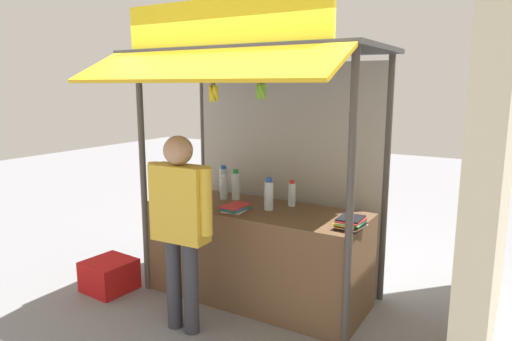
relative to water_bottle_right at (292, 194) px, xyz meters
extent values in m
plane|color=gray|center=(-0.25, -0.23, -1.00)|extent=(20.00, 20.00, 0.00)
cube|color=brown|center=(-0.25, -0.23, -0.56)|extent=(2.06, 0.76, 0.88)
cylinder|color=#4C4742|center=(-1.28, -0.61, 0.13)|extent=(0.06, 0.06, 2.26)
cylinder|color=#4C4742|center=(0.77, -0.61, 0.13)|extent=(0.06, 0.06, 2.26)
cylinder|color=#4C4742|center=(-1.28, 0.35, 0.13)|extent=(0.06, 0.06, 2.26)
cylinder|color=#4C4742|center=(0.77, 0.35, 0.13)|extent=(0.06, 0.06, 2.26)
cube|color=#B7B2A8|center=(-0.25, 0.35, 0.11)|extent=(2.02, 0.04, 2.21)
cube|color=#3F3F44|center=(-0.25, -0.23, 1.28)|extent=(2.26, 1.15, 0.04)
cube|color=gold|center=(-0.25, -1.06, 1.14)|extent=(2.22, 0.51, 0.26)
cube|color=yellow|center=(-0.25, -0.76, 1.48)|extent=(1.85, 0.04, 0.35)
cylinder|color=#59544C|center=(-0.25, -0.71, 1.18)|extent=(1.95, 0.02, 0.02)
cylinder|color=silver|center=(0.00, 0.00, -0.01)|extent=(0.07, 0.07, 0.22)
cylinder|color=red|center=(0.00, 0.00, 0.12)|extent=(0.04, 0.04, 0.03)
cylinder|color=silver|center=(-0.12, -0.22, 0.01)|extent=(0.08, 0.08, 0.26)
cylinder|color=blue|center=(-0.12, -0.22, 0.16)|extent=(0.05, 0.05, 0.04)
cylinder|color=silver|center=(-0.70, -0.11, -0.01)|extent=(0.07, 0.07, 0.22)
cylinder|color=white|center=(-0.70, -0.11, 0.12)|extent=(0.05, 0.05, 0.03)
cylinder|color=silver|center=(-0.59, -0.05, 0.02)|extent=(0.08, 0.08, 0.26)
cylinder|color=#198C33|center=(-0.59, -0.05, 0.17)|extent=(0.05, 0.05, 0.04)
cylinder|color=silver|center=(-0.82, 0.07, 0.02)|extent=(0.08, 0.08, 0.26)
cylinder|color=blue|center=(-0.82, 0.07, 0.17)|extent=(0.05, 0.05, 0.04)
cube|color=white|center=(-0.36, -0.40, -0.11)|extent=(0.20, 0.27, 0.01)
cube|color=blue|center=(-0.36, -0.40, -0.10)|extent=(0.20, 0.27, 0.01)
cube|color=green|center=(-0.36, -0.40, -0.09)|extent=(0.19, 0.26, 0.01)
cube|color=purple|center=(-0.37, -0.40, -0.08)|extent=(0.20, 0.27, 0.01)
cube|color=red|center=(-0.36, -0.41, -0.07)|extent=(0.21, 0.27, 0.01)
cube|color=white|center=(-0.82, -0.55, -0.11)|extent=(0.24, 0.26, 0.01)
cube|color=blue|center=(-0.83, -0.55, -0.11)|extent=(0.25, 0.27, 0.01)
cube|color=blue|center=(-0.84, -0.55, -0.10)|extent=(0.24, 0.26, 0.01)
cube|color=red|center=(-0.83, -0.54, -0.09)|extent=(0.24, 0.26, 0.01)
cube|color=yellow|center=(-0.83, -0.55, -0.08)|extent=(0.25, 0.27, 0.01)
cube|color=black|center=(-0.82, -0.54, -0.07)|extent=(0.25, 0.27, 0.01)
cube|color=black|center=(-0.83, -0.54, -0.06)|extent=(0.23, 0.25, 0.01)
cube|color=black|center=(0.70, -0.38, -0.11)|extent=(0.19, 0.23, 0.01)
cube|color=white|center=(0.71, -0.37, -0.10)|extent=(0.21, 0.25, 0.01)
cube|color=orange|center=(0.70, -0.38, -0.09)|extent=(0.21, 0.25, 0.01)
cube|color=black|center=(0.71, -0.39, -0.08)|extent=(0.21, 0.25, 0.01)
cube|color=yellow|center=(0.69, -0.38, -0.07)|extent=(0.20, 0.25, 0.01)
cube|color=green|center=(0.71, -0.38, -0.06)|extent=(0.18, 0.23, 0.01)
cube|color=white|center=(0.70, -0.37, -0.05)|extent=(0.19, 0.24, 0.01)
cube|color=red|center=(0.71, -0.38, -0.04)|extent=(0.19, 0.24, 0.01)
cube|color=black|center=(0.70, -0.37, -0.03)|extent=(0.19, 0.23, 0.01)
cylinder|color=#332D23|center=(-0.37, -0.71, 1.10)|extent=(0.01, 0.01, 0.14)
cylinder|color=olive|center=(-0.37, -0.71, 1.01)|extent=(0.04, 0.04, 0.04)
ellipsoid|color=yellow|center=(-0.34, -0.71, 0.93)|extent=(0.04, 0.09, 0.15)
ellipsoid|color=yellow|center=(-0.36, -0.69, 0.93)|extent=(0.08, 0.06, 0.15)
ellipsoid|color=yellow|center=(-0.38, -0.70, 0.93)|extent=(0.05, 0.06, 0.15)
ellipsoid|color=yellow|center=(-0.38, -0.72, 0.93)|extent=(0.05, 0.06, 0.15)
ellipsoid|color=yellow|center=(-0.37, -0.73, 0.93)|extent=(0.08, 0.04, 0.15)
cylinder|color=#332D23|center=(0.08, -0.71, 1.10)|extent=(0.01, 0.01, 0.12)
cylinder|color=olive|center=(0.08, -0.71, 1.02)|extent=(0.04, 0.04, 0.04)
ellipsoid|color=#6CB130|center=(0.09, -0.71, 0.95)|extent=(0.04, 0.07, 0.13)
ellipsoid|color=#6CB130|center=(0.09, -0.69, 0.95)|extent=(0.08, 0.07, 0.14)
ellipsoid|color=#6CB130|center=(0.07, -0.69, 0.95)|extent=(0.08, 0.06, 0.13)
ellipsoid|color=#6CB130|center=(0.06, -0.70, 0.95)|extent=(0.06, 0.08, 0.13)
ellipsoid|color=#6CB130|center=(0.06, -0.71, 0.95)|extent=(0.05, 0.07, 0.13)
ellipsoid|color=#6CB130|center=(0.07, -0.73, 0.95)|extent=(0.08, 0.05, 0.13)
ellipsoid|color=#6CB130|center=(0.09, -0.73, 0.95)|extent=(0.07, 0.07, 0.14)
cylinder|color=#383842|center=(-0.56, -1.04, -0.61)|extent=(0.12, 0.12, 0.77)
cylinder|color=#383842|center=(-0.38, -1.04, -0.61)|extent=(0.12, 0.12, 0.77)
cube|color=gold|center=(-0.47, -1.04, 0.08)|extent=(0.47, 0.22, 0.61)
cylinder|color=gold|center=(-0.73, -1.04, 0.13)|extent=(0.10, 0.10, 0.52)
cylinder|color=gold|center=(-0.22, -1.04, 0.13)|extent=(0.10, 0.10, 0.52)
sphere|color=tan|center=(-0.47, -1.04, 0.50)|extent=(0.23, 0.23, 0.23)
cube|color=red|center=(-1.58, -0.83, -0.85)|extent=(0.46, 0.46, 0.30)
cube|color=beige|center=(1.65, 0.07, 0.62)|extent=(0.20, 2.40, 3.23)
camera|label=1|loc=(1.84, -3.74, 1.00)|focal=32.19mm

